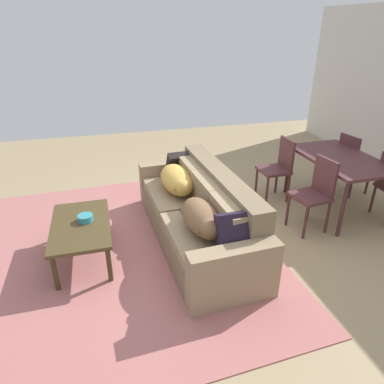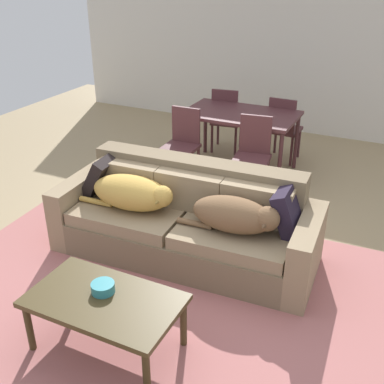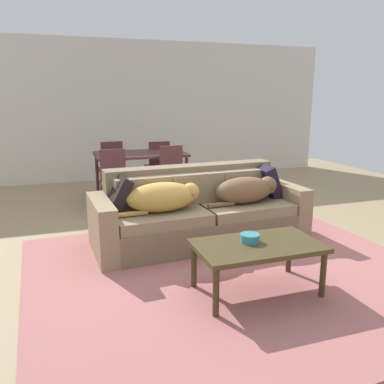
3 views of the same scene
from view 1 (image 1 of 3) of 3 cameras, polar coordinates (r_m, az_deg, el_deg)
name	(u,v)px [view 1 (image 1 of 3)]	position (r m, az deg, el deg)	size (l,w,h in m)	color
ground_plane	(196,246)	(4.11, 0.68, -8.87)	(10.00, 10.00, 0.00)	tan
area_rug	(122,250)	(4.11, -11.52, -9.35)	(3.71, 3.28, 0.01)	#B26865
couch	(199,215)	(4.07, 1.25, -3.79)	(2.44, 0.99, 0.85)	#78664D
dog_on_left_cushion	(177,180)	(4.31, -2.47, 1.98)	(0.93, 0.42, 0.31)	gold
dog_on_right_cushion	(202,218)	(3.47, 1.63, -4.40)	(0.87, 0.37, 0.30)	brown
throw_pillow_by_left_arm	(181,164)	(4.75, -1.82, 4.61)	(0.11, 0.40, 0.40)	black
throw_pillow_by_right_arm	(238,233)	(3.21, 7.57, -6.80)	(0.13, 0.39, 0.39)	black
coffee_table	(81,228)	(3.89, -17.91, -5.64)	(1.05, 0.61, 0.44)	#47391E
bowl_on_coffee_table	(85,218)	(3.88, -17.23, -4.14)	(0.16, 0.16, 0.07)	teal
dining_table	(340,162)	(5.02, 23.34, 4.57)	(1.39, 0.84, 0.77)	#4F2A2D
dining_chair_near_left	(278,166)	(5.13, 14.10, 4.17)	(0.41, 0.41, 0.91)	#4F2A2D
dining_chair_near_right	(316,191)	(4.47, 19.76, 0.13)	(0.45, 0.45, 0.92)	#4F2A2D
dining_chair_far_left	(351,162)	(5.70, 24.82, 4.56)	(0.45, 0.45, 0.92)	#4F2A2D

